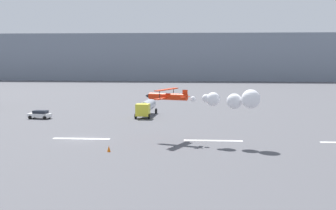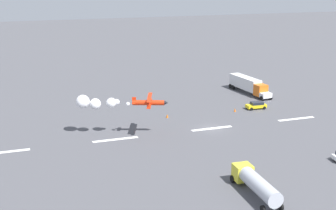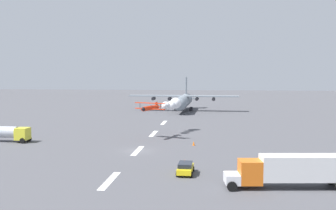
% 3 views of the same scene
% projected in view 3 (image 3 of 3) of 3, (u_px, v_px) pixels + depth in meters
% --- Properties ---
extents(ground_plane, '(440.00, 440.00, 0.00)m').
position_uv_depth(ground_plane, '(138.00, 151.00, 65.66)').
color(ground_plane, '#4C4C51').
rests_on(ground_plane, ground).
extents(runway_stripe_2, '(8.00, 0.90, 0.01)m').
position_uv_depth(runway_stripe_2, '(110.00, 181.00, 47.57)').
color(runway_stripe_2, white).
rests_on(runway_stripe_2, ground).
extents(runway_stripe_3, '(8.00, 0.90, 0.01)m').
position_uv_depth(runway_stripe_3, '(138.00, 151.00, 65.66)').
color(runway_stripe_3, white).
rests_on(runway_stripe_3, ground).
extents(runway_stripe_4, '(8.00, 0.90, 0.01)m').
position_uv_depth(runway_stripe_4, '(154.00, 134.00, 83.76)').
color(runway_stripe_4, white).
rests_on(runway_stripe_4, ground).
extents(runway_stripe_5, '(8.00, 0.90, 0.01)m').
position_uv_depth(runway_stripe_5, '(164.00, 123.00, 101.85)').
color(runway_stripe_5, white).
rests_on(runway_stripe_5, ground).
extents(cargo_transport_plane, '(26.46, 36.27, 11.20)m').
position_uv_depth(cargo_transport_plane, '(183.00, 101.00, 130.82)').
color(cargo_transport_plane, gray).
rests_on(cargo_transport_plane, ground).
extents(stunt_biplane_red, '(15.39, 8.32, 2.57)m').
position_uv_depth(stunt_biplane_red, '(168.00, 105.00, 84.17)').
color(stunt_biplane_red, red).
extents(semi_truck_orange, '(4.40, 14.36, 3.70)m').
position_uv_depth(semi_truck_orange, '(293.00, 169.00, 44.41)').
color(semi_truck_orange, silver).
rests_on(semi_truck_orange, ground).
extents(fuel_tanker_truck, '(3.12, 10.24, 2.90)m').
position_uv_depth(fuel_tanker_truck, '(3.00, 132.00, 73.97)').
color(fuel_tanker_truck, yellow).
rests_on(fuel_tanker_truck, ground).
extents(followme_car_yellow, '(4.34, 2.14, 1.52)m').
position_uv_depth(followme_car_yellow, '(185.00, 168.00, 50.58)').
color(followme_car_yellow, yellow).
rests_on(followme_car_yellow, ground).
extents(traffic_cone_near, '(0.44, 0.44, 0.75)m').
position_uv_depth(traffic_cone_near, '(185.00, 162.00, 55.82)').
color(traffic_cone_near, orange).
rests_on(traffic_cone_near, ground).
extents(traffic_cone_far, '(0.44, 0.44, 0.75)m').
position_uv_depth(traffic_cone_far, '(194.00, 143.00, 70.34)').
color(traffic_cone_far, orange).
rests_on(traffic_cone_far, ground).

